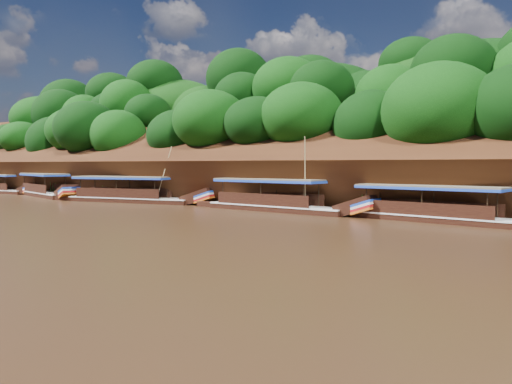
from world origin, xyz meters
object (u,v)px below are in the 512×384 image
at_px(boat_2, 137,197).
at_px(boat_4, 2,189).
at_px(boat_0, 451,215).
at_px(boat_1, 284,204).
at_px(boat_3, 48,192).

distance_m(boat_2, boat_4, 24.77).
height_order(boat_0, boat_4, boat_0).
relative_size(boat_0, boat_1, 0.98).
height_order(boat_0, boat_1, boat_1).
bearing_deg(boat_1, boat_4, -176.80).
xyz_separation_m(boat_1, boat_3, (-29.42, -0.29, 0.02)).
distance_m(boat_0, boat_4, 52.08).
bearing_deg(boat_2, boat_4, 166.64).
bearing_deg(boat_0, boat_2, -173.58).
bearing_deg(boat_2, boat_3, 168.50).
relative_size(boat_2, boat_3, 1.08).
xyz_separation_m(boat_2, boat_4, (-24.76, 0.77, -0.02)).
bearing_deg(boat_1, boat_0, 1.65).
bearing_deg(boat_0, boat_3, -173.42).
bearing_deg(boat_3, boat_0, 15.32).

